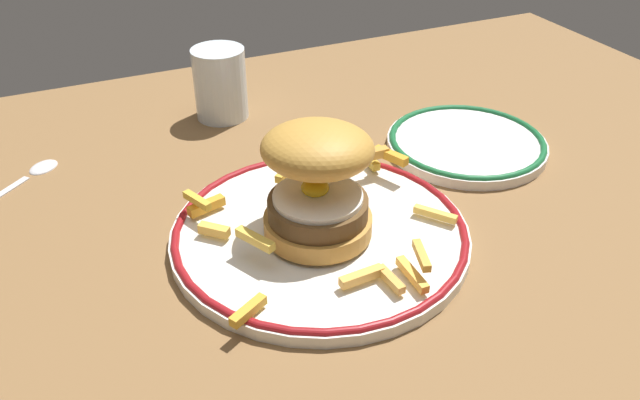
# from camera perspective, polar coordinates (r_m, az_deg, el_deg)

# --- Properties ---
(ground_plane) EXTENTS (1.32, 0.93, 0.04)m
(ground_plane) POSITION_cam_1_polar(r_m,az_deg,el_deg) (0.65, -1.07, -4.19)
(ground_plane) COLOR brown
(dinner_plate) EXTENTS (0.29, 0.29, 0.02)m
(dinner_plate) POSITION_cam_1_polar(r_m,az_deg,el_deg) (0.62, 0.00, -2.89)
(dinner_plate) COLOR white
(dinner_plate) RESTS_ON ground_plane
(burger) EXTENTS (0.15, 0.15, 0.11)m
(burger) POSITION_cam_1_polar(r_m,az_deg,el_deg) (0.59, -0.39, 1.92)
(burger) COLOR #BD8437
(burger) RESTS_ON dinner_plate
(fries_pile) EXTENTS (0.24, 0.22, 0.03)m
(fries_pile) POSITION_cam_1_polar(r_m,az_deg,el_deg) (0.62, 0.61, -1.06)
(fries_pile) COLOR #EFB249
(fries_pile) RESTS_ON dinner_plate
(water_glass) EXTENTS (0.07, 0.07, 0.09)m
(water_glass) POSITION_cam_1_polar(r_m,az_deg,el_deg) (0.85, -8.93, 9.68)
(water_glass) COLOR silver
(water_glass) RESTS_ON ground_plane
(side_plate) EXTENTS (0.19, 0.19, 0.02)m
(side_plate) POSITION_cam_1_polar(r_m,az_deg,el_deg) (0.79, 12.81, 4.95)
(side_plate) COLOR white
(side_plate) RESTS_ON ground_plane
(spoon) EXTENTS (0.11, 0.10, 0.01)m
(spoon) POSITION_cam_1_polar(r_m,az_deg,el_deg) (0.80, -24.02, 2.34)
(spoon) COLOR silver
(spoon) RESTS_ON ground_plane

